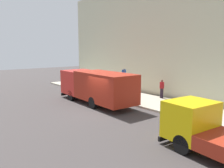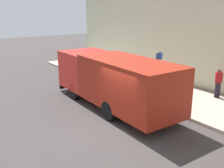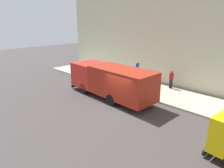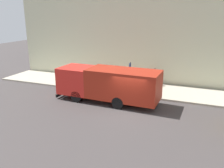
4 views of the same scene
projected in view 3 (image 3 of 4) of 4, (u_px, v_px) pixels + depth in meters
The scene contains 8 objects.
ground at pixel (119, 109), 14.83m from camera, with size 80.00×80.00×0.00m, color #403A39.
sidewalk at pixel (157, 92), 18.23m from camera, with size 4.15×30.00×0.15m, color #B4AB96.
building_facade at pixel (177, 29), 18.33m from camera, with size 0.50×30.00×10.96m, color beige.
large_utility_truck at pixel (110, 80), 16.64m from camera, with size 2.76×8.31×2.69m.
pedestrian_walking at pixel (137, 82), 17.92m from camera, with size 0.44×0.44×1.59m.
pedestrian_standing at pixel (171, 79), 18.69m from camera, with size 0.52×0.52×1.67m.
traffic_cone_orange at pixel (101, 79), 20.80m from camera, with size 0.46×0.46×0.66m, color orange.
street_sign_post at pixel (137, 75), 17.23m from camera, with size 0.44×0.08×2.73m.
Camera 3 is at (-9.96, -9.24, 6.24)m, focal length 32.21 mm.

